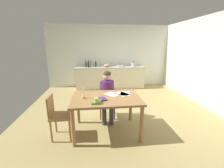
{
  "coord_description": "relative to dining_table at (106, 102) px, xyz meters",
  "views": [
    {
      "loc": [
        -0.64,
        -3.89,
        1.78
      ],
      "look_at": [
        -0.23,
        -0.39,
        0.85
      ],
      "focal_mm": 23.73,
      "sensor_mm": 36.0,
      "label": 1
    }
  ],
  "objects": [
    {
      "name": "wall_right",
      "position": [
        3.03,
        1.09,
        0.64
      ],
      "size": [
        0.12,
        5.2,
        2.6
      ],
      "primitive_type": "cube",
      "color": "silver",
      "rests_on": "ground"
    },
    {
      "name": "paper_envelope",
      "position": [
        0.36,
        0.17,
        0.1
      ],
      "size": [
        0.34,
        0.36,
        0.0
      ],
      "primitive_type": "cube",
      "rotation": [
        0.0,
        0.0,
        0.6
      ],
      "color": "white",
      "rests_on": "dining_table"
    },
    {
      "name": "dining_table",
      "position": [
        0.0,
        0.0,
        0.0
      ],
      "size": [
        1.36,
        0.97,
        0.77
      ],
      "color": "#9E7042",
      "rests_on": "ground"
    },
    {
      "name": "paper_letter",
      "position": [
        0.14,
        0.17,
        0.1
      ],
      "size": [
        0.35,
        0.36,
        0.0
      ],
      "primitive_type": "cube",
      "rotation": [
        0.0,
        0.0,
        0.64
      ],
      "color": "white",
      "rests_on": "dining_table"
    },
    {
      "name": "wine_glass_near_sink",
      "position": [
        0.49,
        3.48,
        0.34
      ],
      "size": [
        0.07,
        0.07,
        0.15
      ],
      "color": "silver",
      "rests_on": "kitchen_counter"
    },
    {
      "name": "chair_side_empty",
      "position": [
        -0.94,
        -0.09,
        -0.18
      ],
      "size": [
        0.4,
        0.4,
        0.87
      ],
      "color": "#9E7042",
      "rests_on": "ground"
    },
    {
      "name": "paper_bill",
      "position": [
        0.43,
        0.19,
        0.1
      ],
      "size": [
        0.27,
        0.34,
        0.0
      ],
      "primitive_type": "cube",
      "rotation": [
        0.0,
        0.0,
        -0.24
      ],
      "color": "white",
      "rests_on": "dining_table"
    },
    {
      "name": "coffee_mug",
      "position": [
        -0.2,
        -0.31,
        0.15
      ],
      "size": [
        0.12,
        0.08,
        0.1
      ],
      "color": "#F2CC4C",
      "rests_on": "dining_table"
    },
    {
      "name": "wall_back",
      "position": [
        0.43,
        3.69,
        0.64
      ],
      "size": [
        5.2,
        0.12,
        2.6
      ],
      "primitive_type": "cube",
      "color": "silver",
      "rests_on": "ground"
    },
    {
      "name": "book_magazine",
      "position": [
        -0.19,
        -0.26,
        0.12
      ],
      "size": [
        0.18,
        0.22,
        0.03
      ],
      "primitive_type": "cube",
      "rotation": [
        0.0,
        0.0,
        -0.06
      ],
      "color": "#44893D",
      "rests_on": "dining_table"
    },
    {
      "name": "person_seated",
      "position": [
        0.07,
        0.58,
        0.01
      ],
      "size": [
        0.34,
        0.6,
        1.19
      ],
      "color": "#592666",
      "rests_on": "ground"
    },
    {
      "name": "book_cookery",
      "position": [
        -0.11,
        -0.14,
        0.11
      ],
      "size": [
        0.23,
        0.23,
        0.03
      ],
      "primitive_type": "cube",
      "rotation": [
        0.0,
        0.0,
        0.3
      ],
      "color": "#4B2D64",
      "rests_on": "dining_table"
    },
    {
      "name": "bottle_wine_red",
      "position": [
        -0.38,
        3.34,
        0.37
      ],
      "size": [
        0.08,
        0.08,
        0.31
      ],
      "color": "#8C999E",
      "rests_on": "kitchen_counter"
    },
    {
      "name": "wine_glass_by_kettle",
      "position": [
        0.38,
        3.48,
        0.34
      ],
      "size": [
        0.07,
        0.07,
        0.15
      ],
      "color": "silver",
      "rests_on": "kitchen_counter"
    },
    {
      "name": "bottle_oil",
      "position": [
        -0.56,
        3.29,
        0.36
      ],
      "size": [
        0.07,
        0.07,
        0.28
      ],
      "color": "#194C23",
      "rests_on": "kitchen_counter"
    },
    {
      "name": "mixing_bowl",
      "position": [
        0.29,
        3.31,
        0.29
      ],
      "size": [
        0.26,
        0.26,
        0.12
      ],
      "primitive_type": "ellipsoid",
      "color": "tan",
      "rests_on": "kitchen_counter"
    },
    {
      "name": "bottle_vinegar",
      "position": [
        -0.47,
        3.34,
        0.36
      ],
      "size": [
        0.07,
        0.07,
        0.3
      ],
      "color": "#593319",
      "rests_on": "kitchen_counter"
    },
    {
      "name": "wine_glass_back_left",
      "position": [
        0.3,
        3.48,
        0.34
      ],
      "size": [
        0.07,
        0.07,
        0.15
      ],
      "color": "silver",
      "rests_on": "kitchen_counter"
    },
    {
      "name": "stovetop_kettle",
      "position": [
        1.42,
        3.33,
        0.33
      ],
      "size": [
        0.18,
        0.18,
        0.22
      ],
      "color": "#B7BABF",
      "rests_on": "kitchen_counter"
    },
    {
      "name": "candlestick",
      "position": [
        -0.44,
        -0.03,
        0.17
      ],
      "size": [
        0.06,
        0.06,
        0.23
      ],
      "color": "gold",
      "rests_on": "dining_table"
    },
    {
      "name": "bottle_sauce",
      "position": [
        -0.17,
        3.42,
        0.34
      ],
      "size": [
        0.07,
        0.07,
        0.25
      ],
      "color": "#194C23",
      "rests_on": "kitchen_counter"
    },
    {
      "name": "chair_at_table",
      "position": [
        0.08,
        0.72,
        -0.17
      ],
      "size": [
        0.42,
        0.42,
        0.88
      ],
      "color": "#9E7042",
      "rests_on": "ground"
    },
    {
      "name": "sink_unit",
      "position": [
        0.86,
        3.34,
        0.26
      ],
      "size": [
        0.36,
        0.36,
        0.24
      ],
      "color": "#B2B7BC",
      "rests_on": "kitchen_counter"
    },
    {
      "name": "kitchen_counter",
      "position": [
        0.43,
        3.33,
        -0.21
      ],
      "size": [
        2.88,
        0.64,
        0.9
      ],
      "color": "beige",
      "rests_on": "ground"
    },
    {
      "name": "ground_plane",
      "position": [
        0.43,
        1.09,
        -0.68
      ],
      "size": [
        5.2,
        5.2,
        0.04
      ],
      "primitive_type": "cube",
      "color": "tan"
    }
  ]
}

